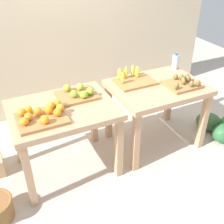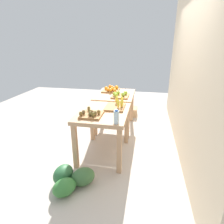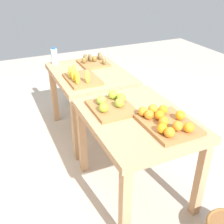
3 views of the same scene
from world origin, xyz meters
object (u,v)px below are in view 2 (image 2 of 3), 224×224
Objects in this scene: apple_bin at (120,95)px; banana_crate at (116,106)px; display_table_left at (115,99)px; water_bottle at (116,117)px; kiwi_bin at (91,114)px; display_table_right at (103,118)px; wicker_basket at (107,110)px; orange_bin at (112,89)px; watermelon_pile at (71,179)px; cardboard_produce_box at (131,111)px.

banana_crate is at bearing 3.29° from apple_bin.
water_bottle is at bearing 10.46° from display_table_left.
display_table_left is 1.37m from kiwi_bin.
display_table_right is 0.31m from kiwi_bin.
display_table_left is at bearing 180.00° from display_table_right.
water_bottle is at bearing 15.10° from wicker_basket.
display_table_right is at bearing 5.13° from orange_bin.
watermelon_pile is (1.10, -0.44, -0.71)m from banana_crate.
orange_bin is at bearing 21.53° from wicker_basket.
water_bottle is 1.04m from watermelon_pile.
cardboard_produce_box is (-2.85, 0.56, -0.02)m from watermelon_pile.
kiwi_bin is (1.36, -0.13, 0.15)m from display_table_left.
orange_bin is at bearing -149.14° from apple_bin.
cardboard_produce_box is (-0.05, 0.65, -0.01)m from wicker_basket.
display_table_left is at bearing -146.63° from apple_bin.
watermelon_pile is at bearing -11.29° from kiwi_bin.
kiwi_bin is 1.75× the size of water_bottle.
water_bottle is (1.35, 0.15, 0.06)m from apple_bin.
kiwi_bin is 0.96m from watermelon_pile.
watermelon_pile is (0.43, -0.55, -0.77)m from water_bottle.
display_table_left is at bearing -19.27° from cardboard_produce_box.
kiwi_bin reaches higher than watermelon_pile.
kiwi_bin reaches higher than display_table_right.
cardboard_produce_box is (-0.63, 0.42, -0.74)m from orange_bin.
wicker_basket is at bearing -85.31° from cardboard_produce_box.
kiwi_bin is (0.24, -0.13, 0.15)m from display_table_right.
display_table_right is at bearing -38.68° from banana_crate.
banana_crate is 0.69× the size of watermelon_pile.
display_table_right is 5.06× the size of water_bottle.
display_table_right is at bearing -8.62° from cardboard_produce_box.
apple_bin is (0.21, 0.14, 0.16)m from display_table_left.
orange_bin is at bearing -165.09° from banana_crate.
display_table_left is at bearing 28.37° from orange_bin.
banana_crate is 1.38m from watermelon_pile.
cardboard_produce_box is (-1.98, 0.30, -0.57)m from display_table_right.
display_table_right is at bearing 0.00° from display_table_left.
orange_bin is 1.83m from water_bottle.
cardboard_produce_box is at bearing 171.40° from apple_bin.
banana_crate reaches higher than display_table_right.
display_table_right is 1.62× the size of watermelon_pile.
display_table_left is 3.14× the size of wicker_basket.
wicker_basket is at bearing -174.31° from kiwi_bin.
watermelon_pile is (2.00, -0.26, -0.56)m from display_table_left.
banana_crate is 1.33× the size of wicker_basket.
banana_crate is (0.69, 0.04, 0.00)m from apple_bin.
apple_bin is 0.91× the size of banana_crate.
wicker_basket is at bearing -162.77° from banana_crate.
apple_bin is (0.43, 0.26, -0.01)m from orange_bin.
display_table_left is 1.12m from display_table_right.
cardboard_produce_box is at bearing 146.48° from orange_bin.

